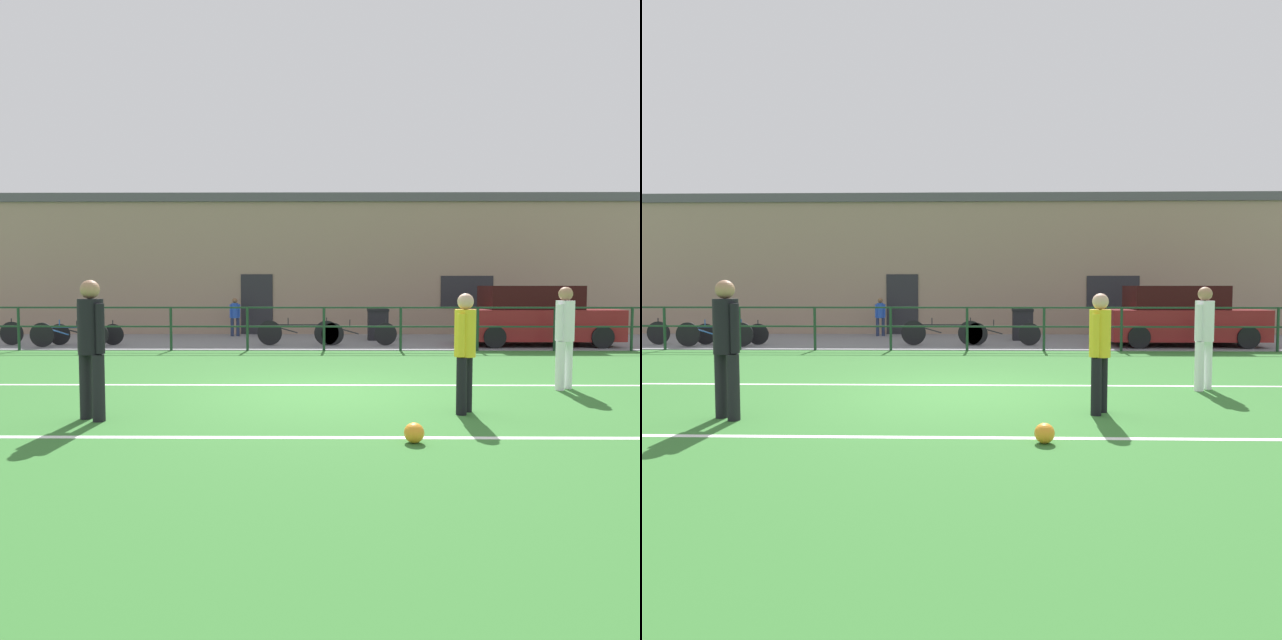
% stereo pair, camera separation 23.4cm
% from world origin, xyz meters
% --- Properties ---
extents(ground, '(60.00, 44.00, 0.04)m').
position_xyz_m(ground, '(0.00, 0.00, -0.02)').
color(ground, '#33702D').
extents(field_line_touchline, '(36.00, 0.11, 0.00)m').
position_xyz_m(field_line_touchline, '(0.00, 0.72, 0.00)').
color(field_line_touchline, white).
rests_on(field_line_touchline, ground).
extents(field_line_hash, '(36.00, 0.11, 0.00)m').
position_xyz_m(field_line_hash, '(0.00, -2.69, 0.00)').
color(field_line_hash, white).
rests_on(field_line_hash, ground).
extents(pavement_strip, '(48.00, 5.00, 0.02)m').
position_xyz_m(pavement_strip, '(0.00, 8.50, 0.01)').
color(pavement_strip, slate).
rests_on(pavement_strip, ground).
extents(perimeter_fence, '(36.07, 0.07, 1.15)m').
position_xyz_m(perimeter_fence, '(0.00, 6.00, 0.75)').
color(perimeter_fence, '#193823').
rests_on(perimeter_fence, ground).
extents(clubhouse_facade, '(28.00, 2.56, 4.89)m').
position_xyz_m(clubhouse_facade, '(0.00, 12.20, 2.45)').
color(clubhouse_facade, gray).
rests_on(clubhouse_facade, ground).
extents(player_goalkeeper, '(0.42, 0.31, 1.76)m').
position_xyz_m(player_goalkeeper, '(-2.90, -1.86, 1.00)').
color(player_goalkeeper, black).
rests_on(player_goalkeeper, ground).
extents(player_striker, '(0.28, 0.39, 1.59)m').
position_xyz_m(player_striker, '(1.87, -1.43, 0.90)').
color(player_striker, black).
rests_on(player_striker, ground).
extents(player_winger, '(0.38, 0.33, 1.67)m').
position_xyz_m(player_winger, '(3.92, 0.37, 0.95)').
color(player_winger, white).
rests_on(player_winger, ground).
extents(soccer_ball_spare, '(0.22, 0.22, 0.22)m').
position_xyz_m(soccer_ball_spare, '(0.98, -2.89, 0.11)').
color(soccer_ball_spare, orange).
rests_on(soccer_ball_spare, ground).
extents(spectator_child, '(0.34, 0.22, 1.27)m').
position_xyz_m(spectator_child, '(-2.97, 10.18, 0.74)').
color(spectator_child, '#232D4C').
rests_on(spectator_child, pavement_strip).
extents(parked_car_red, '(4.24, 1.95, 1.68)m').
position_xyz_m(parked_car_red, '(5.97, 7.37, 0.81)').
color(parked_car_red, maroon).
rests_on(parked_car_red, pavement_strip).
extents(bicycle_parked_0, '(2.16, 0.04, 0.76)m').
position_xyz_m(bicycle_parked_0, '(-6.98, 6.66, 0.37)').
color(bicycle_parked_0, black).
rests_on(bicycle_parked_0, pavement_strip).
extents(bicycle_parked_1, '(2.12, 0.04, 0.71)m').
position_xyz_m(bicycle_parked_1, '(-6.73, 7.20, 0.34)').
color(bicycle_parked_1, black).
rests_on(bicycle_parked_1, pavement_strip).
extents(bicycle_parked_3, '(2.13, 0.04, 0.74)m').
position_xyz_m(bicycle_parked_3, '(0.98, 7.20, 0.35)').
color(bicycle_parked_3, black).
rests_on(bicycle_parked_3, pavement_strip).
extents(bicycle_parked_4, '(2.30, 0.04, 0.78)m').
position_xyz_m(bicycle_parked_4, '(-0.74, 7.20, 0.38)').
color(bicycle_parked_4, black).
rests_on(bicycle_parked_4, pavement_strip).
extents(trash_bin_0, '(0.64, 0.55, 0.97)m').
position_xyz_m(trash_bin_0, '(1.67, 8.82, 0.51)').
color(trash_bin_0, black).
rests_on(trash_bin_0, pavement_strip).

